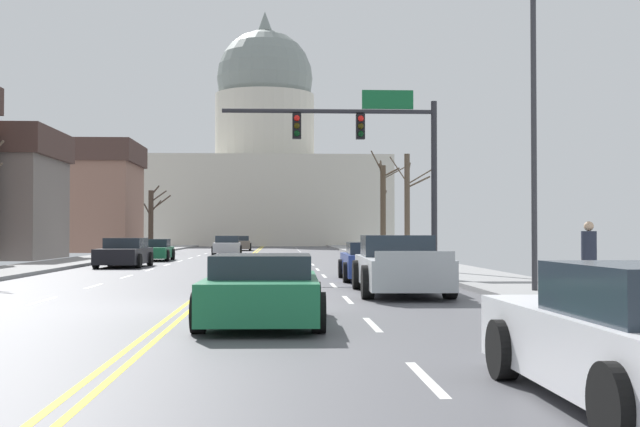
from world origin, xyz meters
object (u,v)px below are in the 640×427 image
Objects in this scene: sedan_near_00 at (373,262)px; sedan_oncoming_00 at (124,253)px; street_lamp_right at (524,81)px; sedan_oncoming_02 at (227,246)px; sedan_oncoming_01 at (154,251)px; pedestrian_00 at (589,254)px; signal_gantry at (374,142)px; sedan_near_02 at (262,290)px; pickup_truck_near_01 at (399,267)px; sedan_oncoming_03 at (239,244)px.

sedan_oncoming_00 reaches higher than sedan_near_00.
sedan_oncoming_02 is (-9.75, 38.07, -4.71)m from street_lamp_right.
sedan_oncoming_01 is 2.58× the size of pedestrian_00.
signal_gantry is 4.71× the size of pedestrian_00.
sedan_oncoming_01 is (-6.68, 31.88, -0.02)m from sedan_near_02.
sedan_oncoming_00 is (-6.73, 23.53, 0.05)m from sedan_near_02.
pedestrian_00 reaches higher than sedan_near_02.
sedan_oncoming_01 is at bearing 111.96° from pickup_truck_near_01.
pedestrian_00 reaches higher than sedan_oncoming_03.
street_lamp_right reaches higher than sedan_oncoming_03.
street_lamp_right is at bearing 116.71° from pedestrian_00.
sedan_oncoming_03 is at bearing 89.14° from sedan_oncoming_02.
sedan_oncoming_02 is (-6.79, 37.00, -0.06)m from pickup_truck_near_01.
sedan_oncoming_03 is (3.52, 33.48, -0.03)m from sedan_oncoming_00.
sedan_near_00 reaches higher than sedan_near_02.
sedan_oncoming_00 is at bearing -99.23° from sedan_oncoming_02.
sedan_oncoming_00 is 0.97× the size of sedan_oncoming_03.
signal_gantry is 16.97m from sedan_near_02.
sedan_oncoming_02 is at bearing 102.20° from sedan_near_00.
pickup_truck_near_01 is at bearing -79.61° from sedan_oncoming_02.
pickup_truck_near_01 is 1.23× the size of sedan_oncoming_02.
signal_gantry is 29.19m from sedan_oncoming_02.
sedan_oncoming_01 is 0.95× the size of sedan_oncoming_03.
street_lamp_right reaches higher than pickup_truck_near_01.
sedan_near_00 is 1.01× the size of sedan_near_02.
sedan_near_02 is 0.97× the size of sedan_oncoming_03.
pedestrian_00 is (3.92, -8.69, 0.48)m from sedan_near_00.
sedan_near_02 is 57.10m from sedan_oncoming_03.
pedestrian_00 reaches higher than sedan_oncoming_01.
sedan_oncoming_03 is 2.71× the size of pedestrian_00.
sedan_near_02 is (-3.75, -15.98, -4.30)m from signal_gantry.
signal_gantry is 9.97m from pickup_truck_near_01.
signal_gantry is 1.83× the size of sedan_oncoming_01.
pedestrian_00 is at bearing -63.29° from street_lamp_right.
sedan_near_00 is 1.03× the size of sedan_oncoming_01.
signal_gantry is 0.89× the size of street_lamp_right.
sedan_oncoming_03 is (-6.96, 41.03, -4.29)m from signal_gantry.
street_lamp_right is 9.87m from sedan_near_02.
pedestrian_00 is at bearing -75.03° from sedan_oncoming_02.
signal_gantry reaches higher than sedan_near_02.
sedan_near_00 is 0.77× the size of pickup_truck_near_01.
sedan_oncoming_02 is at bearing 80.77° from sedan_oncoming_00.
sedan_near_02 is (-6.34, -5.88, -4.76)m from street_lamp_right.
street_lamp_right is 2.06× the size of sedan_oncoming_01.
sedan_near_00 is at bearing -81.58° from sedan_oncoming_03.
sedan_oncoming_03 is at bearing 97.50° from pickup_truck_near_01.
pedestrian_00 is at bearing -65.72° from sedan_near_00.
sedan_near_00 is at bearing -77.80° from sedan_oncoming_02.
sedan_oncoming_03 is (-6.55, 44.25, -0.00)m from sedan_near_00.
pickup_truck_near_01 reaches higher than sedan_oncoming_00.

